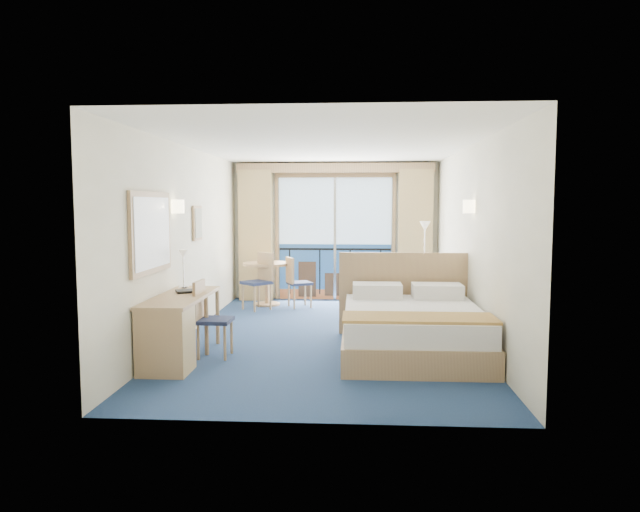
{
  "coord_description": "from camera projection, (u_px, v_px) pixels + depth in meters",
  "views": [
    {
      "loc": [
        0.4,
        -7.99,
        1.87
      ],
      "look_at": [
        -0.11,
        0.2,
        1.13
      ],
      "focal_mm": 32.0,
      "sensor_mm": 36.0,
      "label": 1
    }
  ],
  "objects": [
    {
      "name": "curtain_right",
      "position": [
        415.0,
        236.0,
        10.97
      ],
      "size": [
        0.65,
        0.22,
        2.55
      ],
      "primitive_type": "cube",
      "color": "tan",
      "rests_on": "room_walls"
    },
    {
      "name": "desk",
      "position": [
        169.0,
        332.0,
        6.46
      ],
      "size": [
        0.57,
        1.67,
        0.78
      ],
      "color": "tan",
      "rests_on": "ground"
    },
    {
      "name": "round_table",
      "position": [
        267.0,
        273.0,
        10.64
      ],
      "size": [
        0.89,
        0.89,
        0.8
      ],
      "color": "tan",
      "rests_on": "ground"
    },
    {
      "name": "wall_print",
      "position": [
        197.0,
        223.0,
        8.56
      ],
      "size": [
        0.04,
        0.42,
        0.52
      ],
      "color": "tan",
      "rests_on": "room_walls"
    },
    {
      "name": "bed",
      "position": [
        411.0,
        327.0,
        7.2
      ],
      "size": [
        1.89,
        2.25,
        1.19
      ],
      "color": "tan",
      "rests_on": "ground"
    },
    {
      "name": "armchair",
      "position": [
        429.0,
        300.0,
        9.29
      ],
      "size": [
        0.96,
        0.97,
        0.65
      ],
      "primitive_type": "imported",
      "rotation": [
        0.0,
        0.0,
        3.7
      ],
      "color": "#464B55",
      "rests_on": "ground"
    },
    {
      "name": "desk_chair",
      "position": [
        208.0,
        314.0,
        7.01
      ],
      "size": [
        0.43,
        0.42,
        0.95
      ],
      "rotation": [
        0.0,
        0.0,
        1.54
      ],
      "color": "#1E2747",
      "rests_on": "ground"
    },
    {
      "name": "balcony_door",
      "position": [
        335.0,
        242.0,
        11.23
      ],
      "size": [
        2.36,
        0.03,
        2.52
      ],
      "color": "navy",
      "rests_on": "room_walls"
    },
    {
      "name": "pelmet",
      "position": [
        335.0,
        168.0,
        10.98
      ],
      "size": [
        3.8,
        0.25,
        0.18
      ],
      "primitive_type": "cube",
      "color": "tan",
      "rests_on": "room_walls"
    },
    {
      "name": "sconce_left",
      "position": [
        177.0,
        207.0,
        7.49
      ],
      "size": [
        0.18,
        0.18,
        0.18
      ],
      "primitive_type": "cylinder",
      "color": "beige",
      "rests_on": "room_walls"
    },
    {
      "name": "table_chair_b",
      "position": [
        260.0,
        277.0,
        10.23
      ],
      "size": [
        0.62,
        0.62,
        1.01
      ],
      "rotation": [
        0.0,
        0.0,
        -0.76
      ],
      "color": "#1E2747",
      "rests_on": "ground"
    },
    {
      "name": "curtain_left",
      "position": [
        256.0,
        235.0,
        11.16
      ],
      "size": [
        0.65,
        0.22,
        2.55
      ],
      "primitive_type": "cube",
      "color": "tan",
      "rests_on": "room_walls"
    },
    {
      "name": "nightstand",
      "position": [
        446.0,
        311.0,
        8.62
      ],
      "size": [
        0.4,
        0.38,
        0.53
      ],
      "primitive_type": "cube",
      "color": "tan",
      "rests_on": "ground"
    },
    {
      "name": "folder",
      "position": [
        189.0,
        291.0,
        7.14
      ],
      "size": [
        0.37,
        0.33,
        0.03
      ],
      "primitive_type": "cube",
      "rotation": [
        0.0,
        0.0,
        0.44
      ],
      "color": "black",
      "rests_on": "desk"
    },
    {
      "name": "mirror",
      "position": [
        151.0,
        233.0,
        6.62
      ],
      "size": [
        0.05,
        1.25,
        0.95
      ],
      "color": "tan",
      "rests_on": "room_walls"
    },
    {
      "name": "room_walls",
      "position": [
        327.0,
        212.0,
        7.97
      ],
      "size": [
        4.04,
        6.54,
        2.72
      ],
      "color": "beige",
      "rests_on": "ground"
    },
    {
      "name": "sconce_right",
      "position": [
        470.0,
        206.0,
        7.7
      ],
      "size": [
        0.18,
        0.18,
        0.18
      ],
      "primitive_type": "cylinder",
      "color": "beige",
      "rests_on": "room_walls"
    },
    {
      "name": "floor_lamp",
      "position": [
        425.0,
        242.0,
        10.51
      ],
      "size": [
        0.22,
        0.22,
        1.57
      ],
      "color": "silver",
      "rests_on": "ground"
    },
    {
      "name": "desk_lamp",
      "position": [
        183.0,
        261.0,
        7.33
      ],
      "size": [
        0.13,
        0.13,
        0.49
      ],
      "color": "silver",
      "rests_on": "desk"
    },
    {
      "name": "phone",
      "position": [
        443.0,
        291.0,
        8.59
      ],
      "size": [
        0.21,
        0.18,
        0.08
      ],
      "primitive_type": "cube",
      "rotation": [
        0.0,
        0.0,
        -0.2
      ],
      "color": "white",
      "rests_on": "nightstand"
    },
    {
      "name": "table_chair_a",
      "position": [
        296.0,
        279.0,
        10.4
      ],
      "size": [
        0.53,
        0.53,
        0.92
      ],
      "rotation": [
        0.0,
        0.0,
        2.0
      ],
      "color": "#1E2747",
      "rests_on": "ground"
    },
    {
      "name": "floor",
      "position": [
        327.0,
        336.0,
        8.13
      ],
      "size": [
        6.5,
        6.5,
        0.0
      ],
      "primitive_type": "plane",
      "color": "navy",
      "rests_on": "ground"
    }
  ]
}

